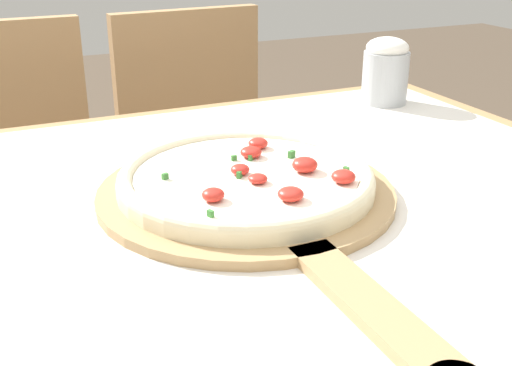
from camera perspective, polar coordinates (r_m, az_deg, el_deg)
The scene contains 7 objects.
dining_table at distance 0.80m, azimuth 0.46°, elevation -11.43°, with size 1.13×1.01×0.78m.
towel_cloth at distance 0.73m, azimuth 0.49°, elevation -3.68°, with size 1.05×0.93×0.00m.
pizza_peel at distance 0.77m, azimuth -0.12°, elevation -1.53°, with size 0.37×0.60×0.01m.
pizza at distance 0.79m, azimuth -0.83°, elevation 0.43°, with size 0.32×0.32×0.04m.
chair_left at distance 1.55m, azimuth -20.42°, elevation -1.03°, with size 0.41×0.41×0.90m.
chair_right at distance 1.63m, azimuth -4.57°, elevation 1.52°, with size 0.43×0.43×0.90m.
flour_cup at distance 1.22m, azimuth 11.46°, elevation 9.81°, with size 0.08×0.08×0.12m.
Camera 1 is at (-0.28, -0.60, 1.11)m, focal length 45.00 mm.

